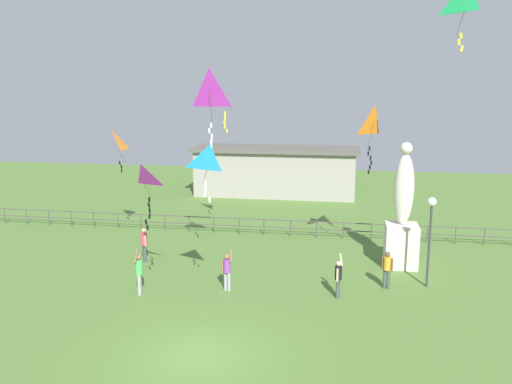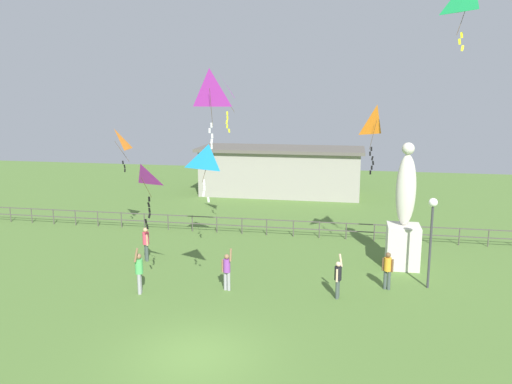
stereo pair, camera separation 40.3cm
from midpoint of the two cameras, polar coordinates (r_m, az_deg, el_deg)
ground_plane at (r=16.96m, az=-5.96°, el=-17.61°), size 80.00×80.00×0.00m
statue_monument at (r=24.93m, az=16.47°, el=-3.58°), size 1.48×1.48×5.86m
lamppost at (r=22.43m, az=19.34°, el=-3.15°), size 0.36×0.36×3.85m
person_0 at (r=21.51m, az=-2.70°, el=-8.50°), size 0.47×0.31×1.83m
person_1 at (r=25.58m, az=-11.62°, el=-5.41°), size 0.35×0.41×1.66m
person_2 at (r=20.97m, az=9.59°, el=-9.22°), size 0.32×0.46×1.79m
person_3 at (r=21.61m, az=-12.27°, el=-8.42°), size 0.31×0.54×1.99m
person_4 at (r=22.30m, az=14.84°, el=-8.14°), size 0.46×0.30×1.60m
kite_1 at (r=21.02m, az=-4.59°, el=11.15°), size 1.18×0.69×3.22m
kite_2 at (r=29.08m, az=-14.93°, el=5.36°), size 1.20×1.05×2.26m
kite_3 at (r=20.03m, az=-11.96°, el=1.29°), size 1.04×0.96×2.55m
kite_4 at (r=26.57m, az=-3.60°, el=11.21°), size 1.25×1.00×2.88m
kite_5 at (r=24.36m, az=13.63°, el=7.48°), size 1.02×1.00×3.21m
kite_6 at (r=18.66m, az=-4.61°, el=3.66°), size 1.26×0.87×2.07m
waterfront_railing at (r=29.57m, az=1.31°, el=-3.60°), size 36.06×0.06×0.95m
pavilion_building at (r=41.05m, az=3.04°, el=2.35°), size 12.94×5.04×3.75m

